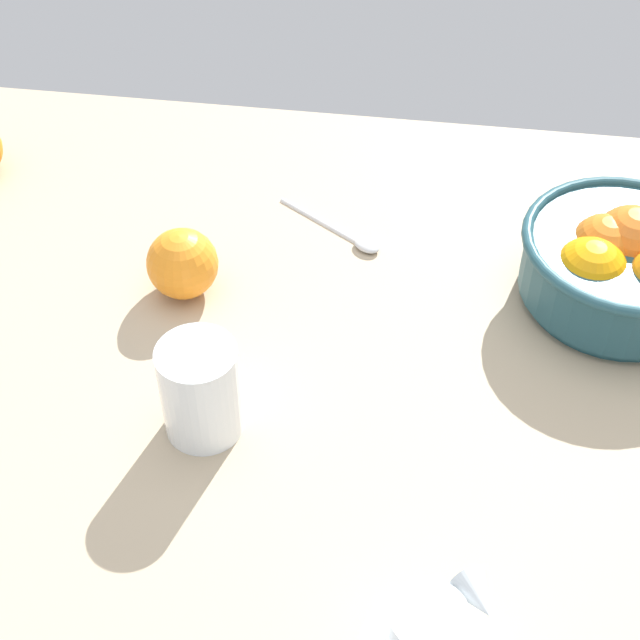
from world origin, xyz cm
name	(u,v)px	position (x,y,z in cm)	size (l,w,h in cm)	color
ground_plane	(286,370)	(0.00, 0.00, -1.50)	(130.67, 89.77, 3.00)	tan
fruit_bowl	(625,263)	(33.16, 13.79, 5.10)	(21.59, 21.59, 10.52)	#234C56
juice_glass	(201,395)	(-6.11, -9.27, 4.39)	(7.34, 7.34, 9.99)	white
loose_orange_0	(182,264)	(-12.38, 8.57, 3.79)	(7.57, 7.57, 7.57)	orange
spoon	(345,233)	(3.42, 19.97, 0.43)	(13.12, 9.39, 1.00)	silver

